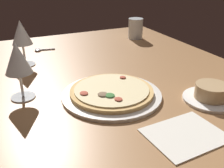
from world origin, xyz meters
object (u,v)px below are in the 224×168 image
object	(u,v)px
ramekin_on_saucer	(211,94)
wine_glass_far	(21,34)
paper_menu	(185,135)
water_glass	(136,30)
pizza_main	(112,93)
spoon	(40,50)
wine_glass_near	(17,60)

from	to	relation	value
ramekin_on_saucer	wine_glass_far	bearing A→B (deg)	-139.47
wine_glass_far	paper_menu	distance (cm)	70.60
water_glass	pizza_main	bearing A→B (deg)	-35.35
pizza_main	paper_menu	xyz separation A→B (cm)	(25.46, 7.55, -1.02)
paper_menu	spoon	size ratio (longest dim) A/B	1.91
ramekin_on_saucer	pizza_main	bearing A→B (deg)	-119.56
spoon	ramekin_on_saucer	bearing A→B (deg)	27.85
spoon	pizza_main	bearing A→B (deg)	11.39
water_glass	wine_glass_near	bearing A→B (deg)	-54.96
ramekin_on_saucer	water_glass	bearing A→B (deg)	168.98
water_glass	spoon	distance (cm)	50.26
paper_menu	water_glass	bearing A→B (deg)	155.22
wine_glass_far	spoon	world-z (taller)	wine_glass_far
ramekin_on_saucer	wine_glass_far	xyz separation A→B (cm)	(-52.96, -45.28, 10.35)
wine_glass_near	water_glass	bearing A→B (deg)	125.04
paper_menu	wine_glass_near	bearing A→B (deg)	-141.56
wine_glass_near	spoon	distance (cm)	47.75
ramekin_on_saucer	spoon	bearing A→B (deg)	-152.15
wine_glass_near	paper_menu	distance (cm)	49.65
pizza_main	paper_menu	bearing A→B (deg)	16.52
wine_glass_near	water_glass	size ratio (longest dim) A/B	1.66
wine_glass_near	water_glass	world-z (taller)	wine_glass_near
ramekin_on_saucer	paper_menu	bearing A→B (deg)	-58.58
water_glass	ramekin_on_saucer	bearing A→B (deg)	-11.02
pizza_main	wine_glass_near	size ratio (longest dim) A/B	1.76
water_glass	spoon	bearing A→B (deg)	-89.57
ramekin_on_saucer	wine_glass_near	size ratio (longest dim) A/B	0.93
pizza_main	water_glass	distance (cm)	67.61
wine_glass_far	ramekin_on_saucer	bearing A→B (deg)	40.53
paper_menu	wine_glass_far	bearing A→B (deg)	-160.28
pizza_main	water_glass	bearing A→B (deg)	144.65
water_glass	spoon	world-z (taller)	water_glass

